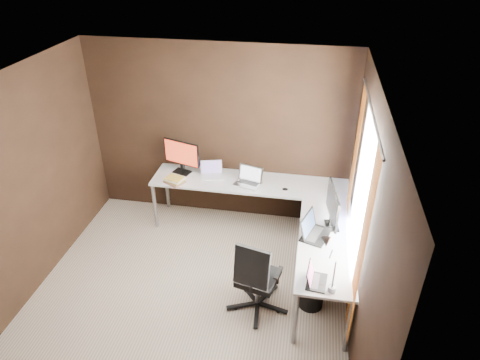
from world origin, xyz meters
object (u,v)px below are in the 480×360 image
(wastebasket, at_px, (311,294))
(book_stack, at_px, (174,180))
(monitor_left, at_px, (182,155))
(office_chair, at_px, (257,289))
(laptop_silver, at_px, (249,180))
(laptop_black_small, at_px, (314,279))
(monitor_right, at_px, (333,206))
(laptop_black_big, at_px, (313,231))
(laptop_white, at_px, (212,173))
(desk_lamp, at_px, (328,257))
(drawer_pedestal, at_px, (317,230))

(wastebasket, bearing_deg, book_stack, 148.86)
(monitor_left, relative_size, office_chair, 0.55)
(laptop_silver, distance_m, laptop_black_small, 1.95)
(monitor_right, distance_m, wastebasket, 1.01)
(monitor_left, height_order, laptop_silver, monitor_left)
(monitor_right, distance_m, laptop_black_big, 0.35)
(laptop_white, relative_size, desk_lamp, 0.61)
(laptop_silver, distance_m, laptop_black_big, 1.31)
(office_chair, distance_m, wastebasket, 0.63)
(monitor_left, bearing_deg, monitor_right, -7.07)
(desk_lamp, bearing_deg, monitor_right, 68.65)
(office_chair, relative_size, wastebasket, 2.98)
(laptop_white, distance_m, office_chair, 1.87)
(laptop_black_big, relative_size, desk_lamp, 0.79)
(wastebasket, bearing_deg, laptop_black_small, -91.48)
(laptop_white, xyz_separation_m, book_stack, (-0.45, -0.27, -0.01))
(monitor_left, relative_size, desk_lamp, 0.95)
(laptop_black_big, height_order, wastebasket, laptop_black_big)
(book_stack, relative_size, office_chair, 0.32)
(monitor_right, relative_size, laptop_white, 1.76)
(monitor_right, height_order, laptop_white, monitor_right)
(laptop_silver, height_order, laptop_black_big, laptop_black_big)
(monitor_left, bearing_deg, book_stack, -77.28)
(monitor_right, distance_m, laptop_white, 1.86)
(desk_lamp, xyz_separation_m, wastebasket, (-0.09, 0.43, -0.92))
(laptop_white, relative_size, office_chair, 0.35)
(laptop_black_big, bearing_deg, desk_lamp, -151.35)
(laptop_white, xyz_separation_m, wastebasket, (1.46, -1.43, -0.61))
(office_chair, height_order, wastebasket, office_chair)
(drawer_pedestal, relative_size, desk_lamp, 1.08)
(book_stack, xyz_separation_m, desk_lamp, (2.00, -1.59, 0.31))
(monitor_right, bearing_deg, drawer_pedestal, 5.00)
(monitor_left, distance_m, office_chair, 2.18)
(laptop_black_big, bearing_deg, monitor_right, -26.90)
(laptop_white, bearing_deg, drawer_pedestal, -30.48)
(laptop_white, bearing_deg, monitor_right, -43.76)
(wastebasket, bearing_deg, monitor_left, 142.33)
(laptop_silver, xyz_separation_m, desk_lamp, (1.02, -1.75, 0.30))
(laptop_silver, distance_m, wastebasket, 1.72)
(book_stack, bearing_deg, monitor_left, 85.33)
(drawer_pedestal, xyz_separation_m, laptop_black_small, (-0.04, -1.41, 0.47))
(monitor_right, relative_size, book_stack, 1.93)
(drawer_pedestal, height_order, monitor_right, monitor_right)
(laptop_black_small, bearing_deg, laptop_silver, 33.70)
(monitor_left, xyz_separation_m, book_stack, (-0.02, -0.30, -0.23))
(laptop_white, bearing_deg, book_stack, -163.02)
(monitor_left, height_order, wastebasket, monitor_left)
(desk_lamp, height_order, wastebasket, desk_lamp)
(drawer_pedestal, xyz_separation_m, monitor_right, (0.12, -0.47, 0.71))
(book_stack, relative_size, wastebasket, 0.96)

